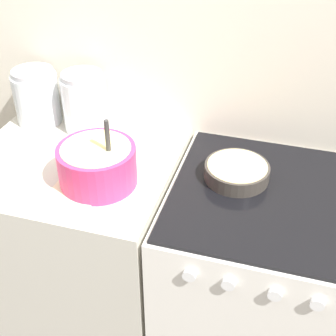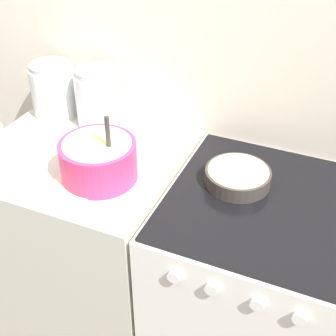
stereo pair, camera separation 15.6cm
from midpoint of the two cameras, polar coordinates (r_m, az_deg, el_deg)
wall_back at (r=1.76m, az=0.86°, el=12.92°), size 4.47×0.05×2.40m
countertop_cabinet at (r=2.03m, az=-12.32°, el=-9.82°), size 0.73×0.66×0.92m
stove at (r=1.87m, az=8.01°, el=-14.35°), size 0.65×0.68×0.92m
mixing_bowl at (r=1.56m, az=-11.47°, el=0.49°), size 0.26×0.26×0.25m
baking_pan at (r=1.59m, az=5.63°, el=-0.51°), size 0.22×0.22×0.05m
storage_jar_left at (r=1.98m, az=-17.88°, el=7.85°), size 0.18×0.18×0.22m
storage_jar_middle at (r=1.87m, az=-12.47°, el=7.37°), size 0.17×0.17×0.23m
recipe_page at (r=1.58m, az=-14.04°, el=-2.94°), size 0.17×0.26×0.01m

